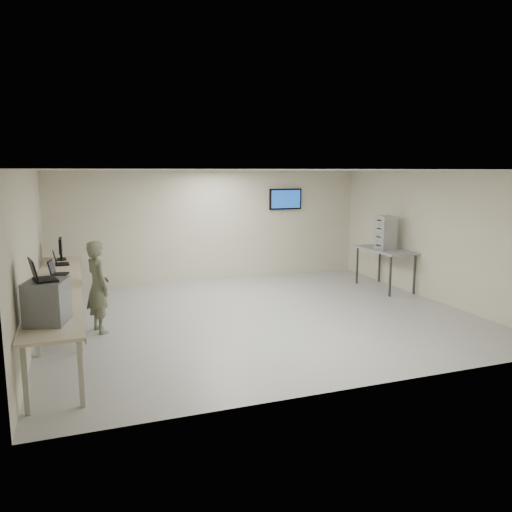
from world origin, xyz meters
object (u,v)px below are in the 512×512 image
object	(u,v)px
workbench	(59,289)
equipment_box	(47,302)
soldier	(98,287)
side_table	(385,252)

from	to	relation	value
workbench	equipment_box	world-z (taller)	equipment_box
equipment_box	soldier	size ratio (longest dim) A/B	0.34
equipment_box	side_table	world-z (taller)	equipment_box
soldier	side_table	bearing A→B (deg)	-99.44
workbench	side_table	distance (m)	7.28
soldier	side_table	size ratio (longest dim) A/B	1.01
soldier	workbench	bearing A→B (deg)	76.01
workbench	soldier	world-z (taller)	soldier
workbench	side_table	xyz separation A→B (m)	(7.19, 1.14, 0.06)
workbench	equipment_box	size ratio (longest dim) A/B	11.02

